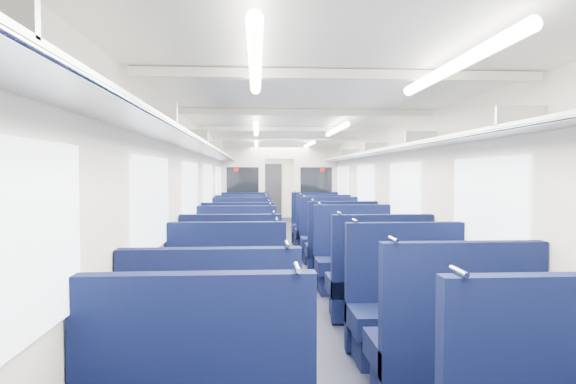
# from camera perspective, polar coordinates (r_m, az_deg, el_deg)

# --- Properties ---
(floor) EXTENTS (2.80, 18.00, 0.01)m
(floor) POSITION_cam_1_polar(r_m,az_deg,el_deg) (9.35, -0.27, -8.03)
(floor) COLOR black
(floor) RESTS_ON ground
(ceiling) EXTENTS (2.80, 18.00, 0.01)m
(ceiling) POSITION_cam_1_polar(r_m,az_deg,el_deg) (9.23, -0.28, 6.49)
(ceiling) COLOR white
(ceiling) RESTS_ON wall_left
(wall_left) EXTENTS (0.02, 18.00, 2.35)m
(wall_left) POSITION_cam_1_polar(r_m,az_deg,el_deg) (9.24, -8.98, -0.84)
(wall_left) COLOR beige
(wall_left) RESTS_ON floor
(dado_left) EXTENTS (0.03, 17.90, 0.70)m
(dado_left) POSITION_cam_1_polar(r_m,az_deg,el_deg) (9.32, -8.85, -5.91)
(dado_left) COLOR black
(dado_left) RESTS_ON floor
(wall_right) EXTENTS (0.02, 18.00, 2.35)m
(wall_right) POSITION_cam_1_polar(r_m,az_deg,el_deg) (9.40, 8.27, -0.78)
(wall_right) COLOR beige
(wall_right) RESTS_ON floor
(dado_right) EXTENTS (0.03, 17.90, 0.70)m
(dado_right) POSITION_cam_1_polar(r_m,az_deg,el_deg) (9.48, 8.16, -5.77)
(dado_right) COLOR black
(dado_right) RESTS_ON floor
(wall_far) EXTENTS (2.80, 0.02, 2.35)m
(wall_far) POSITION_cam_1_polar(r_m,az_deg,el_deg) (18.20, -1.95, 0.71)
(wall_far) COLOR beige
(wall_far) RESTS_ON floor
(luggage_rack_left) EXTENTS (0.36, 17.40, 0.18)m
(luggage_rack_left) POSITION_cam_1_polar(r_m,az_deg,el_deg) (9.22, -7.85, 4.12)
(luggage_rack_left) COLOR #B2B5BA
(luggage_rack_left) RESTS_ON wall_left
(luggage_rack_right) EXTENTS (0.36, 17.40, 0.18)m
(luggage_rack_right) POSITION_cam_1_polar(r_m,az_deg,el_deg) (9.36, 7.18, 4.10)
(luggage_rack_right) COLOR #B2B5BA
(luggage_rack_right) RESTS_ON wall_right
(windows) EXTENTS (2.78, 15.60, 0.75)m
(windows) POSITION_cam_1_polar(r_m,az_deg,el_deg) (8.75, -0.10, 0.62)
(windows) COLOR white
(windows) RESTS_ON wall_left
(ceiling_fittings) EXTENTS (2.70, 16.06, 0.11)m
(ceiling_fittings) POSITION_cam_1_polar(r_m,az_deg,el_deg) (8.96, -0.18, 6.22)
(ceiling_fittings) COLOR silver
(ceiling_fittings) RESTS_ON ceiling
(end_door) EXTENTS (0.75, 0.06, 2.00)m
(end_door) POSITION_cam_1_polar(r_m,az_deg,el_deg) (18.15, -1.94, 0.15)
(end_door) COLOR black
(end_door) RESTS_ON floor
(bulkhead) EXTENTS (2.80, 0.10, 2.35)m
(bulkhead) POSITION_cam_1_polar(r_m,az_deg,el_deg) (11.68, -0.99, 0.12)
(bulkhead) COLOR silver
(bulkhead) RESTS_ON floor
(seat_4) EXTENTS (1.12, 0.62, 1.24)m
(seat_4) POSITION_cam_1_polar(r_m,az_deg,el_deg) (3.41, -8.73, -19.95)
(seat_4) COLOR #0B1338
(seat_4) RESTS_ON floor
(seat_5) EXTENTS (1.12, 0.62, 1.24)m
(seat_5) POSITION_cam_1_polar(r_m,az_deg,el_deg) (3.82, 18.57, -17.58)
(seat_5) COLOR #0B1338
(seat_5) RESTS_ON floor
(seat_6) EXTENTS (1.12, 0.62, 1.24)m
(seat_6) POSITION_cam_1_polar(r_m,az_deg,el_deg) (4.61, -7.30, -13.99)
(seat_6) COLOR #0B1338
(seat_6) RESTS_ON floor
(seat_7) EXTENTS (1.12, 0.62, 1.24)m
(seat_7) POSITION_cam_1_polar(r_m,az_deg,el_deg) (4.67, 14.01, -13.82)
(seat_7) COLOR #0B1338
(seat_7) RESTS_ON floor
(seat_8) EXTENTS (1.12, 0.62, 1.24)m
(seat_8) POSITION_cam_1_polar(r_m,az_deg,el_deg) (5.72, -6.55, -10.75)
(seat_8) COLOR #0B1338
(seat_8) RESTS_ON floor
(seat_9) EXTENTS (1.12, 0.62, 1.24)m
(seat_9) POSITION_cam_1_polar(r_m,az_deg,el_deg) (5.75, 10.44, -10.72)
(seat_9) COLOR #0B1338
(seat_9) RESTS_ON floor
(seat_10) EXTENTS (1.12, 0.62, 1.24)m
(seat_10) POSITION_cam_1_polar(r_m,az_deg,el_deg) (6.79, -6.08, -8.69)
(seat_10) COLOR #0B1338
(seat_10) RESTS_ON floor
(seat_11) EXTENTS (1.12, 0.62, 1.24)m
(seat_11) POSITION_cam_1_polar(r_m,az_deg,el_deg) (7.04, 7.74, -8.30)
(seat_11) COLOR #0B1338
(seat_11) RESTS_ON floor
(seat_12) EXTENTS (1.12, 0.62, 1.24)m
(seat_12) POSITION_cam_1_polar(r_m,az_deg,el_deg) (7.81, -5.76, -7.23)
(seat_12) COLOR #0B1338
(seat_12) RESTS_ON floor
(seat_13) EXTENTS (1.12, 0.62, 1.24)m
(seat_13) POSITION_cam_1_polar(r_m,az_deg,el_deg) (8.14, 6.15, -6.85)
(seat_13) COLOR #0B1338
(seat_13) RESTS_ON floor
(seat_14) EXTENTS (1.12, 0.62, 1.24)m
(seat_14) POSITION_cam_1_polar(r_m,az_deg,el_deg) (9.12, -5.45, -5.86)
(seat_14) COLOR #0B1338
(seat_14) RESTS_ON floor
(seat_15) EXTENTS (1.12, 0.62, 1.24)m
(seat_15) POSITION_cam_1_polar(r_m,az_deg,el_deg) (9.25, 4.94, -5.74)
(seat_15) COLOR #0B1338
(seat_15) RESTS_ON floor
(seat_16) EXTENTS (1.12, 0.62, 1.24)m
(seat_16) POSITION_cam_1_polar(r_m,az_deg,el_deg) (10.29, -5.25, -4.93)
(seat_16) COLOR #0B1338
(seat_16) RESTS_ON floor
(seat_17) EXTENTS (1.12, 0.62, 1.24)m
(seat_17) POSITION_cam_1_polar(r_m,az_deg,el_deg) (10.36, 4.00, -4.88)
(seat_17) COLOR #0B1338
(seat_17) RESTS_ON floor
(seat_18) EXTENTS (1.12, 0.62, 1.24)m
(seat_18) POSITION_cam_1_polar(r_m,az_deg,el_deg) (11.38, -5.09, -4.24)
(seat_18) COLOR #0B1338
(seat_18) RESTS_ON floor
(seat_19) EXTENTS (1.12, 0.62, 1.24)m
(seat_19) POSITION_cam_1_polar(r_m,az_deg,el_deg) (11.46, 3.25, -4.19)
(seat_19) COLOR #0B1338
(seat_19) RESTS_ON floor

